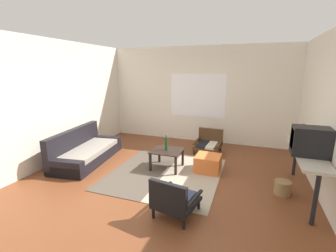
{
  "coord_description": "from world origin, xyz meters",
  "views": [
    {
      "loc": [
        1.46,
        -3.57,
        2.04
      ],
      "look_at": [
        -0.09,
        0.73,
        0.95
      ],
      "focal_mm": 24.99,
      "sensor_mm": 36.0,
      "label": 1
    }
  ],
  "objects_px": {
    "armchair_striped_foreground": "(174,199)",
    "clay_vase": "(302,136)",
    "couch": "(85,152)",
    "ottoman_orange": "(208,163)",
    "wicker_basket": "(282,188)",
    "glass_bottle": "(166,144)",
    "coffee_table": "(167,153)",
    "console_shelf": "(306,156)",
    "crt_television": "(312,141)",
    "armchair_by_window": "(209,142)"
  },
  "relations": [
    {
      "from": "crt_television",
      "to": "wicker_basket",
      "type": "relative_size",
      "value": 2.05
    },
    {
      "from": "ottoman_orange",
      "to": "crt_television",
      "type": "xyz_separation_m",
      "value": [
        1.64,
        -0.65,
        0.83
      ]
    },
    {
      "from": "armchair_striped_foreground",
      "to": "crt_television",
      "type": "relative_size",
      "value": 1.27
    },
    {
      "from": "glass_bottle",
      "to": "coffee_table",
      "type": "bearing_deg",
      "value": -19.21
    },
    {
      "from": "console_shelf",
      "to": "armchair_striped_foreground",
      "type": "bearing_deg",
      "value": -144.74
    },
    {
      "from": "crt_television",
      "to": "glass_bottle",
      "type": "distance_m",
      "value": 2.59
    },
    {
      "from": "couch",
      "to": "glass_bottle",
      "type": "relative_size",
      "value": 6.35
    },
    {
      "from": "armchair_striped_foreground",
      "to": "crt_television",
      "type": "xyz_separation_m",
      "value": [
        1.81,
        1.06,
        0.73
      ]
    },
    {
      "from": "couch",
      "to": "ottoman_orange",
      "type": "height_order",
      "value": "couch"
    },
    {
      "from": "coffee_table",
      "to": "crt_television",
      "type": "xyz_separation_m",
      "value": [
        2.48,
        -0.49,
        0.67
      ]
    },
    {
      "from": "console_shelf",
      "to": "crt_television",
      "type": "xyz_separation_m",
      "value": [
        -0.0,
        -0.22,
        0.3
      ]
    },
    {
      "from": "ottoman_orange",
      "to": "clay_vase",
      "type": "xyz_separation_m",
      "value": [
        1.64,
        0.07,
        0.73
      ]
    },
    {
      "from": "couch",
      "to": "wicker_basket",
      "type": "relative_size",
      "value": 7.57
    },
    {
      "from": "couch",
      "to": "armchair_by_window",
      "type": "bearing_deg",
      "value": 32.26
    },
    {
      "from": "coffee_table",
      "to": "wicker_basket",
      "type": "bearing_deg",
      "value": -9.07
    },
    {
      "from": "console_shelf",
      "to": "crt_television",
      "type": "distance_m",
      "value": 0.37
    },
    {
      "from": "coffee_table",
      "to": "clay_vase",
      "type": "bearing_deg",
      "value": 5.11
    },
    {
      "from": "console_shelf",
      "to": "couch",
      "type": "bearing_deg",
      "value": 179.46
    },
    {
      "from": "glass_bottle",
      "to": "armchair_by_window",
      "type": "bearing_deg",
      "value": 64.6
    },
    {
      "from": "clay_vase",
      "to": "wicker_basket",
      "type": "xyz_separation_m",
      "value": [
        -0.29,
        -0.57,
        -0.78
      ]
    },
    {
      "from": "wicker_basket",
      "to": "armchair_by_window",
      "type": "bearing_deg",
      "value": 132.01
    },
    {
      "from": "armchair_striped_foreground",
      "to": "wicker_basket",
      "type": "relative_size",
      "value": 2.6
    },
    {
      "from": "console_shelf",
      "to": "crt_television",
      "type": "height_order",
      "value": "crt_television"
    },
    {
      "from": "couch",
      "to": "crt_television",
      "type": "height_order",
      "value": "crt_television"
    },
    {
      "from": "couch",
      "to": "ottoman_orange",
      "type": "xyz_separation_m",
      "value": [
        2.76,
        0.38,
        -0.05
      ]
    },
    {
      "from": "clay_vase",
      "to": "console_shelf",
      "type": "bearing_deg",
      "value": -90.0
    },
    {
      "from": "couch",
      "to": "console_shelf",
      "type": "distance_m",
      "value": 4.43
    },
    {
      "from": "couch",
      "to": "armchair_striped_foreground",
      "type": "distance_m",
      "value": 2.91
    },
    {
      "from": "couch",
      "to": "crt_television",
      "type": "relative_size",
      "value": 3.68
    },
    {
      "from": "armchair_striped_foreground",
      "to": "crt_television",
      "type": "distance_m",
      "value": 2.22
    },
    {
      "from": "console_shelf",
      "to": "glass_bottle",
      "type": "distance_m",
      "value": 2.53
    },
    {
      "from": "armchair_striped_foreground",
      "to": "console_shelf",
      "type": "bearing_deg",
      "value": 35.26
    },
    {
      "from": "couch",
      "to": "crt_television",
      "type": "distance_m",
      "value": 4.48
    },
    {
      "from": "clay_vase",
      "to": "armchair_striped_foreground",
      "type": "bearing_deg",
      "value": -135.65
    },
    {
      "from": "ottoman_orange",
      "to": "clay_vase",
      "type": "height_order",
      "value": "clay_vase"
    },
    {
      "from": "armchair_by_window",
      "to": "clay_vase",
      "type": "relative_size",
      "value": 2.04
    },
    {
      "from": "couch",
      "to": "wicker_basket",
      "type": "xyz_separation_m",
      "value": [
        4.11,
        -0.12,
        -0.1
      ]
    },
    {
      "from": "armchair_by_window",
      "to": "glass_bottle",
      "type": "bearing_deg",
      "value": -115.4
    },
    {
      "from": "coffee_table",
      "to": "armchair_by_window",
      "type": "bearing_deg",
      "value": 65.37
    },
    {
      "from": "couch",
      "to": "clay_vase",
      "type": "bearing_deg",
      "value": 5.83
    },
    {
      "from": "armchair_striped_foreground",
      "to": "clay_vase",
      "type": "bearing_deg",
      "value": 44.35
    },
    {
      "from": "armchair_striped_foreground",
      "to": "console_shelf",
      "type": "xyz_separation_m",
      "value": [
        1.82,
        1.28,
        0.43
      ]
    },
    {
      "from": "clay_vase",
      "to": "armchair_by_window",
      "type": "bearing_deg",
      "value": 147.98
    },
    {
      "from": "armchair_by_window",
      "to": "glass_bottle",
      "type": "xyz_separation_m",
      "value": [
        -0.65,
        -1.37,
        0.31
      ]
    },
    {
      "from": "couch",
      "to": "armchair_striped_foreground",
      "type": "xyz_separation_m",
      "value": [
        2.59,
        -1.32,
        0.05
      ]
    },
    {
      "from": "glass_bottle",
      "to": "wicker_basket",
      "type": "distance_m",
      "value": 2.28
    },
    {
      "from": "couch",
      "to": "armchair_by_window",
      "type": "height_order",
      "value": "couch"
    },
    {
      "from": "wicker_basket",
      "to": "glass_bottle",
      "type": "bearing_deg",
      "value": 170.84
    },
    {
      "from": "console_shelf",
      "to": "wicker_basket",
      "type": "bearing_deg",
      "value": -164.5
    },
    {
      "from": "clay_vase",
      "to": "glass_bottle",
      "type": "height_order",
      "value": "clay_vase"
    }
  ]
}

